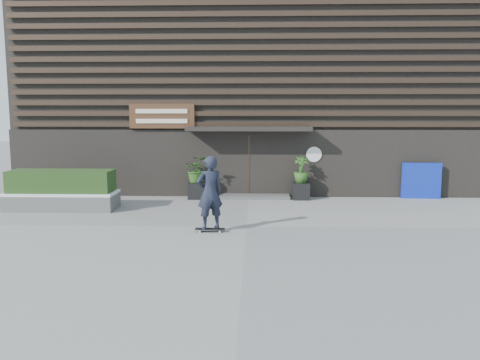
{
  "coord_description": "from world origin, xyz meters",
  "views": [
    {
      "loc": [
        0.24,
        -13.13,
        3.1
      ],
      "look_at": [
        -0.22,
        1.46,
        1.1
      ],
      "focal_mm": 36.48,
      "sensor_mm": 36.0,
      "label": 1
    }
  ],
  "objects_px": {
    "planter_pot_right": "(301,191)",
    "skateboarder": "(210,193)",
    "blue_tarp": "(421,181)",
    "raised_bed": "(62,202)",
    "planter_pot_left": "(197,191)"
  },
  "relations": [
    {
      "from": "planter_pot_left",
      "to": "blue_tarp",
      "type": "bearing_deg",
      "value": 2.09
    },
    {
      "from": "planter_pot_right",
      "to": "raised_bed",
      "type": "relative_size",
      "value": 0.17
    },
    {
      "from": "blue_tarp",
      "to": "planter_pot_left",
      "type": "bearing_deg",
      "value": -174.43
    },
    {
      "from": "planter_pot_left",
      "to": "planter_pot_right",
      "type": "bearing_deg",
      "value": 0.0
    },
    {
      "from": "raised_bed",
      "to": "blue_tarp",
      "type": "bearing_deg",
      "value": 11.09
    },
    {
      "from": "blue_tarp",
      "to": "raised_bed",
      "type": "bearing_deg",
      "value": -165.44
    },
    {
      "from": "planter_pot_left",
      "to": "raised_bed",
      "type": "xyz_separation_m",
      "value": [
        -4.14,
        -2.12,
        -0.05
      ]
    },
    {
      "from": "planter_pot_right",
      "to": "raised_bed",
      "type": "xyz_separation_m",
      "value": [
        -7.94,
        -2.12,
        -0.05
      ]
    },
    {
      "from": "planter_pot_left",
      "to": "blue_tarp",
      "type": "distance_m",
      "value": 8.22
    },
    {
      "from": "planter_pot_right",
      "to": "skateboarder",
      "type": "height_order",
      "value": "skateboarder"
    },
    {
      "from": "raised_bed",
      "to": "blue_tarp",
      "type": "height_order",
      "value": "blue_tarp"
    },
    {
      "from": "planter_pot_right",
      "to": "blue_tarp",
      "type": "height_order",
      "value": "blue_tarp"
    },
    {
      "from": "planter_pot_left",
      "to": "skateboarder",
      "type": "distance_m",
      "value": 5.18
    },
    {
      "from": "planter_pot_left",
      "to": "skateboarder",
      "type": "height_order",
      "value": "skateboarder"
    },
    {
      "from": "planter_pot_right",
      "to": "skateboarder",
      "type": "xyz_separation_m",
      "value": [
        -2.84,
        -5.04,
        0.75
      ]
    }
  ]
}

